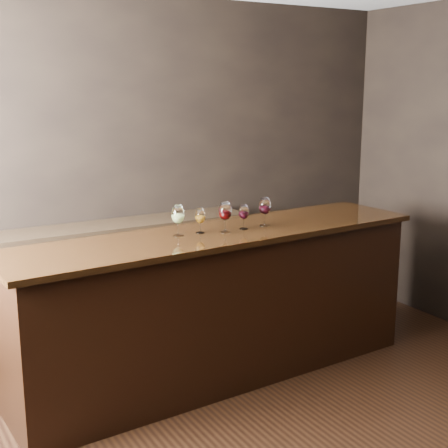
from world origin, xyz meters
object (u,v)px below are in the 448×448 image
glass_red_b (244,213)px  glass_red_c (265,207)px  glass_red_a (225,212)px  bar_counter (220,308)px  back_bar_shelf (81,291)px  glass_white (178,215)px  glass_amber (200,217)px

glass_red_b → glass_red_c: (0.18, 0.01, 0.02)m
glass_red_a → glass_red_b: size_ratio=1.22×
bar_counter → back_bar_shelf: 1.17m
glass_white → glass_red_c: size_ratio=1.03×
glass_red_c → bar_counter: bearing=179.1°
bar_counter → glass_white: glass_white is taller
glass_amber → glass_red_c: size_ratio=0.82×
glass_red_c → glass_red_a: bearing=-174.7°
glass_amber → bar_counter: bearing=-14.2°
glass_red_b → glass_white: bearing=175.2°
bar_counter → back_bar_shelf: (-0.73, 0.91, -0.01)m
glass_white → glass_red_c: 0.68m
bar_counter → glass_red_b: (0.19, -0.01, 0.68)m
bar_counter → glass_red_a: size_ratio=14.01×
bar_counter → glass_red_b: glass_red_b is taller
glass_white → glass_red_b: bearing=-4.8°
bar_counter → glass_red_a: (0.02, -0.04, 0.71)m
glass_white → glass_red_c: (0.68, -0.03, -0.00)m
bar_counter → glass_red_a: bearing=-65.0°
back_bar_shelf → glass_red_a: size_ratio=13.26×
glass_white → glass_red_a: 0.34m
back_bar_shelf → glass_red_c: 1.61m
back_bar_shelf → glass_red_b: glass_red_b is taller
bar_counter → glass_amber: glass_amber is taller
bar_counter → glass_amber: 0.69m
glass_white → glass_red_a: same height
glass_white → glass_amber: bearing=1.8°
glass_red_c → glass_red_b: bearing=-177.9°
glass_amber → glass_red_b: bearing=-8.3°
glass_white → glass_amber: 0.17m
back_bar_shelf → bar_counter: bearing=-51.2°
bar_counter → glass_red_b: 0.71m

